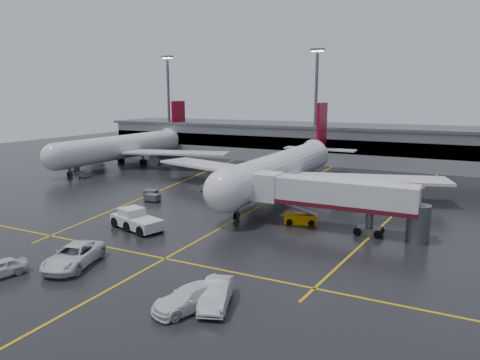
% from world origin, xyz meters
% --- Properties ---
extents(ground, '(220.00, 220.00, 0.00)m').
position_xyz_m(ground, '(0.00, 0.00, 0.00)').
color(ground, black).
rests_on(ground, ground).
extents(apron_line_centre, '(0.25, 90.00, 0.02)m').
position_xyz_m(apron_line_centre, '(0.00, 0.00, 0.01)').
color(apron_line_centre, gold).
rests_on(apron_line_centre, ground).
extents(apron_line_stop, '(60.00, 0.25, 0.02)m').
position_xyz_m(apron_line_stop, '(0.00, -22.00, 0.01)').
color(apron_line_stop, gold).
rests_on(apron_line_stop, ground).
extents(apron_line_left, '(9.99, 69.35, 0.02)m').
position_xyz_m(apron_line_left, '(-20.00, 10.00, 0.01)').
color(apron_line_left, gold).
rests_on(apron_line_left, ground).
extents(apron_line_right, '(7.57, 69.64, 0.02)m').
position_xyz_m(apron_line_right, '(18.00, 10.00, 0.01)').
color(apron_line_right, gold).
rests_on(apron_line_right, ground).
extents(terminal, '(122.00, 19.00, 8.60)m').
position_xyz_m(terminal, '(0.00, 47.93, 4.32)').
color(terminal, gray).
rests_on(terminal, ground).
extents(light_mast_left, '(3.00, 1.20, 25.45)m').
position_xyz_m(light_mast_left, '(-45.00, 42.00, 14.47)').
color(light_mast_left, '#595B60').
rests_on(light_mast_left, ground).
extents(light_mast_mid, '(3.00, 1.20, 25.45)m').
position_xyz_m(light_mast_mid, '(-5.00, 42.00, 14.47)').
color(light_mast_mid, '#595B60').
rests_on(light_mast_mid, ground).
extents(main_airliner, '(48.80, 45.60, 14.10)m').
position_xyz_m(main_airliner, '(0.00, 9.70, 4.21)').
color(main_airliner, silver).
rests_on(main_airliner, ground).
extents(second_airliner, '(48.80, 45.60, 14.10)m').
position_xyz_m(second_airliner, '(-42.00, 21.70, 4.21)').
color(second_airliner, silver).
rests_on(second_airliner, ground).
extents(jet_bridge, '(19.90, 3.40, 6.05)m').
position_xyz_m(jet_bridge, '(11.87, -6.00, 3.93)').
color(jet_bridge, silver).
rests_on(jet_bridge, ground).
extents(pushback_tractor, '(7.41, 4.62, 2.47)m').
position_xyz_m(pushback_tractor, '(-8.68, -15.72, 0.98)').
color(pushback_tractor, silver).
rests_on(pushback_tractor, ground).
extents(belt_loader, '(4.21, 2.74, 2.47)m').
position_xyz_m(belt_loader, '(7.76, -5.06, 0.61)').
color(belt_loader, '#D18500').
rests_on(belt_loader, ground).
extents(service_van_a, '(5.10, 7.64, 1.95)m').
position_xyz_m(service_van_a, '(-6.30, -27.16, 0.97)').
color(service_van_a, white).
rests_on(service_van_a, ground).
extents(service_van_b, '(4.68, 6.33, 1.70)m').
position_xyz_m(service_van_b, '(7.57, -29.26, 0.85)').
color(service_van_b, white).
rests_on(service_van_b, ground).
extents(service_van_c, '(3.56, 5.70, 1.77)m').
position_xyz_m(service_van_c, '(8.99, -27.95, 0.89)').
color(service_van_c, silver).
rests_on(service_van_c, ground).
extents(baggage_cart_a, '(2.06, 1.40, 1.12)m').
position_xyz_m(baggage_cart_a, '(-15.24, -4.12, 0.63)').
color(baggage_cart_a, '#595B60').
rests_on(baggage_cart_a, ground).
extents(baggage_cart_b, '(2.11, 1.48, 1.12)m').
position_xyz_m(baggage_cart_b, '(-17.34, -1.80, 0.63)').
color(baggage_cart_b, '#595B60').
rests_on(baggage_cart_b, ground).
extents(baggage_cart_c, '(2.25, 1.73, 1.12)m').
position_xyz_m(baggage_cart_c, '(-11.37, 5.03, 0.63)').
color(baggage_cart_c, '#595B60').
rests_on(baggage_cart_c, ground).
extents(baggage_cart_d, '(2.23, 1.70, 1.12)m').
position_xyz_m(baggage_cart_d, '(-45.89, 9.74, 0.63)').
color(baggage_cart_d, '#595B60').
rests_on(baggage_cart_d, ground).
extents(baggage_cart_e, '(2.10, 1.46, 1.12)m').
position_xyz_m(baggage_cart_e, '(-38.75, 5.59, 0.63)').
color(baggage_cart_e, '#595B60').
rests_on(baggage_cart_e, ground).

